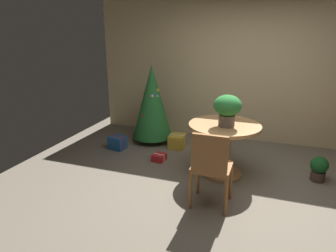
{
  "coord_description": "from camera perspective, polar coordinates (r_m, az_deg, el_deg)",
  "views": [
    {
      "loc": [
        0.39,
        -3.54,
        2.05
      ],
      "look_at": [
        -0.93,
        0.17,
        0.78
      ],
      "focal_mm": 32.41,
      "sensor_mm": 36.0,
      "label": 1
    }
  ],
  "objects": [
    {
      "name": "holiday_tree",
      "position": [
        5.57,
        -3.01,
        4.61
      ],
      "size": [
        0.73,
        0.73,
        1.44
      ],
      "color": "brown",
      "rests_on": "ground_plane"
    },
    {
      "name": "potted_plant",
      "position": [
        4.76,
        26.52,
        -7.07
      ],
      "size": [
        0.24,
        0.24,
        0.36
      ],
      "color": "#4C382D",
      "rests_on": "ground_plane"
    },
    {
      "name": "gift_box_gold",
      "position": [
        5.44,
        1.75,
        -2.88
      ],
      "size": [
        0.29,
        0.33,
        0.24
      ],
      "color": "gold",
      "rests_on": "ground_plane"
    },
    {
      "name": "gift_box_blue",
      "position": [
        5.45,
        -9.49,
        -3.11
      ],
      "size": [
        0.3,
        0.25,
        0.23
      ],
      "color": "#1E569E",
      "rests_on": "ground_plane"
    },
    {
      "name": "wooden_chair_near",
      "position": [
        3.56,
        8.06,
        -7.29
      ],
      "size": [
        0.45,
        0.41,
        0.95
      ],
      "color": "brown",
      "rests_on": "ground_plane"
    },
    {
      "name": "round_dining_table",
      "position": [
        4.38,
        10.45,
        -2.75
      ],
      "size": [
        1.01,
        1.01,
        0.77
      ],
      "color": "#B27F4C",
      "rests_on": "ground_plane"
    },
    {
      "name": "ground_plane",
      "position": [
        4.11,
        11.72,
        -12.41
      ],
      "size": [
        6.6,
        6.6,
        0.0
      ],
      "primitive_type": "plane",
      "color": "#756B5B"
    },
    {
      "name": "back_wall_panel",
      "position": [
        5.8,
        15.73,
        9.84
      ],
      "size": [
        6.0,
        0.1,
        2.6
      ],
      "primitive_type": "cube",
      "color": "beige",
      "rests_on": "ground_plane"
    },
    {
      "name": "flower_vase",
      "position": [
        4.15,
        11.12,
        3.4
      ],
      "size": [
        0.38,
        0.38,
        0.43
      ],
      "color": "#665B51",
      "rests_on": "round_dining_table"
    },
    {
      "name": "gift_box_red",
      "position": [
        4.94,
        -1.68,
        -5.92
      ],
      "size": [
        0.22,
        0.23,
        0.11
      ],
      "color": "red",
      "rests_on": "ground_plane"
    }
  ]
}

